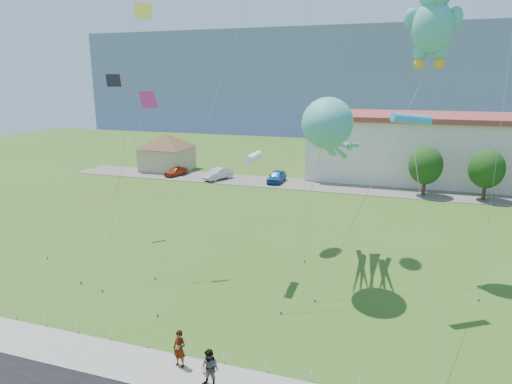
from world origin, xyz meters
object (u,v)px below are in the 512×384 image
parked_car_blue (277,176)px  teddy_bear_kite (433,21)px  pavilion (167,149)px  parked_car_silver (218,174)px  pedestrian_right (210,369)px  octopus_kite (331,133)px  pedestrian_left (180,349)px  parked_car_red (176,171)px

parked_car_blue → teddy_bear_kite: bearing=-54.9°
pavilion → parked_car_blue: (16.87, -2.89, -2.24)m
parked_car_silver → teddy_bear_kite: (23.62, -21.30, 15.11)m
parked_car_silver → pavilion: bearing=178.0°
pedestrian_right → octopus_kite: size_ratio=0.15×
pedestrian_left → octopus_kite: bearing=77.6°
pedestrian_left → teddy_bear_kite: size_ratio=0.09×
parked_car_silver → pedestrian_left: bearing=-49.3°
pedestrian_right → octopus_kite: (2.45, 12.60, 8.39)m
parked_car_silver → parked_car_blue: parked_car_blue is taller
pavilion → pedestrian_left: (23.30, -40.25, -2.07)m
parked_car_silver → teddy_bear_kite: 35.21m
pedestrian_right → parked_car_blue: size_ratio=0.40×
pedestrian_left → parked_car_silver: (-13.99, 36.54, -0.17)m
octopus_kite → teddy_bear_kite: 9.14m
parked_car_silver → octopus_kite: (18.31, -24.82, 8.56)m
pedestrian_left → parked_car_red: 42.08m
pedestrian_left → teddy_bear_kite: (9.63, 15.24, 14.94)m
parked_car_silver → teddy_bear_kite: size_ratio=0.24×
parked_car_blue → parked_car_red: bearing=-179.1°
parked_car_red → parked_car_blue: size_ratio=0.84×
pedestrian_left → parked_car_blue: pedestrian_left is taller
parked_car_blue → octopus_kite: octopus_kite is taller
pedestrian_left → octopus_kite: size_ratio=0.15×
pavilion → octopus_kite: octopus_kite is taller
pedestrian_right → parked_car_silver: (-15.86, 37.42, -0.17)m
pavilion → parked_car_red: pavilion is taller
pedestrian_right → parked_car_red: 43.77m
parked_car_red → octopus_kite: size_ratio=0.31×
pedestrian_right → parked_car_red: pedestrian_right is taller
parked_car_silver → teddy_bear_kite: teddy_bear_kite is taller
pavilion → parked_car_silver: pavilion is taller
parked_car_red → parked_car_blue: bearing=16.3°
pedestrian_right → teddy_bear_kite: size_ratio=0.09×
parked_car_red → teddy_bear_kite: size_ratio=0.19×
pavilion → octopus_kite: (27.62, -28.53, 6.31)m
pavilion → parked_car_silver: bearing=-21.7°
pedestrian_left → teddy_bear_kite: 23.41m
teddy_bear_kite → pavilion: bearing=142.8°
parked_car_blue → teddy_bear_kite: size_ratio=0.23×
pavilion → parked_car_blue: size_ratio=2.16×
pedestrian_left → teddy_bear_kite: bearing=65.6°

